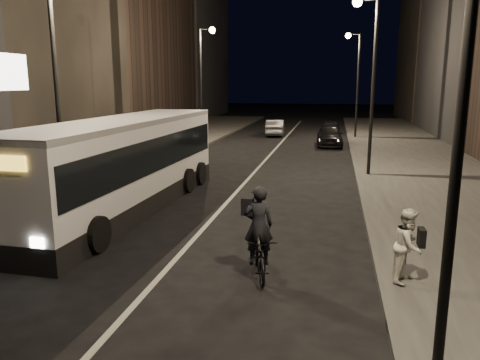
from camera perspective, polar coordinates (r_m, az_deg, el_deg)
The scene contains 15 objects.
ground at distance 12.44m, azimuth -7.80°, elevation -9.50°, with size 180.00×180.00×0.00m, color black.
sidewalk_right at distance 25.73m, azimuth 21.50°, elevation 1.11°, with size 7.00×70.00×0.16m, color #333230.
sidewalk_left at distance 28.18m, azimuth -14.90°, elevation 2.42°, with size 7.00×70.00×0.16m, color #333230.
building_row_left at distance 44.63m, azimuth -16.22°, elevation 19.77°, with size 8.00×61.00×22.00m, color black.
streetlight_right_near at distance 7.12m, azimuth 24.15°, elevation 17.76°, with size 1.20×0.44×8.12m.
streetlight_right_mid at distance 22.98m, azimuth 15.39°, elevation 13.57°, with size 1.20×0.44×8.12m.
streetlight_right_far at distance 38.96m, azimuth 13.83°, elevation 12.78°, with size 1.20×0.44×8.12m.
streetlight_left_near at distance 17.56m, azimuth -20.98°, elevation 13.89°, with size 1.20×0.44×8.12m.
streetlight_left_far at distance 34.20m, azimuth -4.40°, elevation 13.25°, with size 1.20×0.44×8.12m.
city_bus at distance 17.09m, azimuth -13.91°, elevation 2.28°, with size 3.17×12.14×3.24m.
cyclist_on_bicycle at distance 11.03m, azimuth 2.35°, elevation -8.11°, with size 1.17×2.04×2.23m.
pedestrian_woman at distance 11.00m, azimuth 19.83°, elevation -7.52°, with size 0.81×0.63×1.66m, color silver.
car_near at distance 34.28m, azimuth 10.86°, elevation 5.36°, with size 1.78×4.44×1.51m, color black.
car_mid at distance 40.37m, azimuth 4.30°, elevation 6.39°, with size 1.45×4.16×1.37m, color #3D3D3F.
car_far at distance 41.58m, azimuth 10.98°, elevation 6.19°, with size 1.58×3.88×1.13m, color black.
Camera 1 is at (3.89, -10.92, 4.51)m, focal length 35.00 mm.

